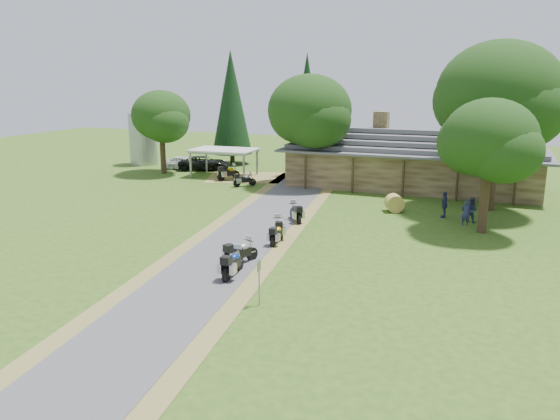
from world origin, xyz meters
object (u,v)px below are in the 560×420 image
at_px(car_white_sedan, 184,161).
at_px(motorcycle_row_d, 278,227).
at_px(motorcycle_carport_b, 245,179).
at_px(motorcycle_row_c, 277,233).
at_px(motorcycle_row_a, 233,262).
at_px(lodge, 413,158).
at_px(silo, 143,137).
at_px(hay_bale, 394,203).
at_px(car_dark_suv, 204,160).
at_px(motorcycle_row_e, 295,211).
at_px(carport, 224,163).
at_px(motorcycle_carport_a, 229,172).
at_px(motorcycle_row_b, 241,251).

bearing_deg(car_white_sedan, motorcycle_row_d, -142.05).
bearing_deg(motorcycle_carport_b, motorcycle_row_d, -102.76).
bearing_deg(motorcycle_row_c, motorcycle_carport_b, 28.19).
distance_m(motorcycle_row_a, motorcycle_row_c, 5.58).
bearing_deg(lodge, silo, 176.11).
bearing_deg(silo, hay_bale, -21.80).
distance_m(motorcycle_row_d, hay_bale, 10.16).
bearing_deg(car_white_sedan, car_dark_suv, -83.64).
height_order(motorcycle_row_c, motorcycle_row_e, motorcycle_row_e).
height_order(carport, motorcycle_row_e, carport).
xyz_separation_m(lodge, motorcycle_row_c, (-4.41, -19.55, -1.85)).
xyz_separation_m(lodge, silo, (-28.58, 1.94, 0.49)).
height_order(lodge, motorcycle_row_c, lodge).
distance_m(car_dark_suv, hay_bale, 23.52).
height_order(motorcycle_row_a, motorcycle_carport_b, motorcycle_row_a).
relative_size(car_dark_suv, hay_bale, 4.62).
relative_size(car_white_sedan, motorcycle_carport_a, 2.42).
bearing_deg(silo, motorcycle_row_b, -46.84).
bearing_deg(motorcycle_row_c, hay_bale, -28.76).
distance_m(carport, car_white_sedan, 5.93).
bearing_deg(carport, motorcycle_row_d, -57.52).
bearing_deg(motorcycle_row_c, motorcycle_row_b, 171.66).
distance_m(motorcycle_row_c, motorcycle_carport_b, 16.82).
bearing_deg(motorcycle_carport_b, motorcycle_row_c, -103.75).
height_order(car_white_sedan, motorcycle_row_e, car_white_sedan).
xyz_separation_m(lodge, motorcycle_row_e, (-5.14, -14.60, -1.80)).
height_order(silo, motorcycle_row_e, silo).
bearing_deg(car_dark_suv, silo, 60.98).
xyz_separation_m(car_white_sedan, motorcycle_row_d, (17.96, -18.94, -0.23)).
distance_m(car_dark_suv, motorcycle_row_d, 25.07).
relative_size(silo, motorcycle_row_d, 3.18).
relative_size(motorcycle_row_e, motorcycle_carport_b, 1.05).
bearing_deg(motorcycle_row_e, hay_bale, -83.86).
height_order(car_white_sedan, car_dark_suv, car_dark_suv).
distance_m(carport, motorcycle_row_a, 27.00).
distance_m(silo, car_dark_suv, 8.16).
bearing_deg(carport, motorcycle_row_a, -65.15).
xyz_separation_m(silo, motorcycle_row_c, (24.17, -21.49, -2.34)).
relative_size(motorcycle_row_a, motorcycle_row_b, 1.02).
bearing_deg(hay_bale, car_dark_suv, 153.24).
distance_m(lodge, motorcycle_row_a, 25.56).
relative_size(motorcycle_row_b, motorcycle_row_c, 1.13).
bearing_deg(motorcycle_row_c, carport, 31.66).
bearing_deg(motorcycle_row_b, motorcycle_row_d, 21.59).
height_order(carport, car_dark_suv, carport).
xyz_separation_m(lodge, motorcycle_row_a, (-4.34, -25.13, -1.76)).
height_order(silo, motorcycle_row_a, silo).
bearing_deg(car_white_sedan, motorcycle_row_a, -149.87).
distance_m(motorcycle_row_d, motorcycle_carport_b, 15.64).
bearing_deg(carport, motorcycle_row_e, -51.23).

